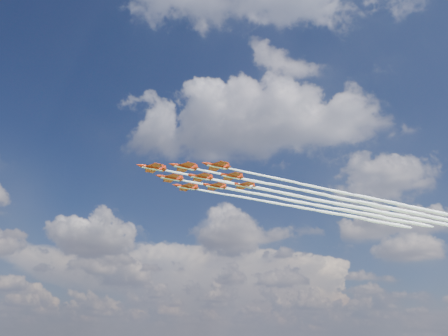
% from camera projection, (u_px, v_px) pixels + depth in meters
% --- Properties ---
extents(jet_lead, '(98.88, 91.68, 2.85)m').
position_uv_depth(jet_lead, '(290.00, 194.00, 188.00)').
color(jet_lead, '#A82209').
extents(jet_row2_port, '(98.88, 91.68, 2.85)m').
position_uv_depth(jet_row2_port, '(318.00, 194.00, 187.13)').
color(jet_row2_port, '#A82209').
extents(jet_row2_starb, '(98.88, 91.68, 2.85)m').
position_uv_depth(jet_row2_starb, '(299.00, 202.00, 197.82)').
color(jet_row2_starb, '#A82209').
extents(jet_row3_port, '(98.88, 91.68, 2.85)m').
position_uv_depth(jet_row3_port, '(346.00, 193.00, 186.26)').
color(jet_row3_port, '#A82209').
extents(jet_row3_centre, '(98.88, 91.68, 2.85)m').
position_uv_depth(jet_row3_centre, '(325.00, 201.00, 196.95)').
color(jet_row3_centre, '#A82209').
extents(jet_row3_starb, '(98.88, 91.68, 2.85)m').
position_uv_depth(jet_row3_starb, '(306.00, 209.00, 207.63)').
color(jet_row3_starb, '#A82209').
extents(jet_row4_port, '(98.88, 91.68, 2.85)m').
position_uv_depth(jet_row4_port, '(352.00, 201.00, 196.08)').
color(jet_row4_port, '#A82209').
extents(jet_row4_starb, '(98.88, 91.68, 2.85)m').
position_uv_depth(jet_row4_starb, '(331.00, 208.00, 206.76)').
color(jet_row4_starb, '#A82209').
extents(jet_tail, '(98.88, 91.68, 2.85)m').
position_uv_depth(jet_tail, '(357.00, 207.00, 205.89)').
color(jet_tail, '#A82209').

